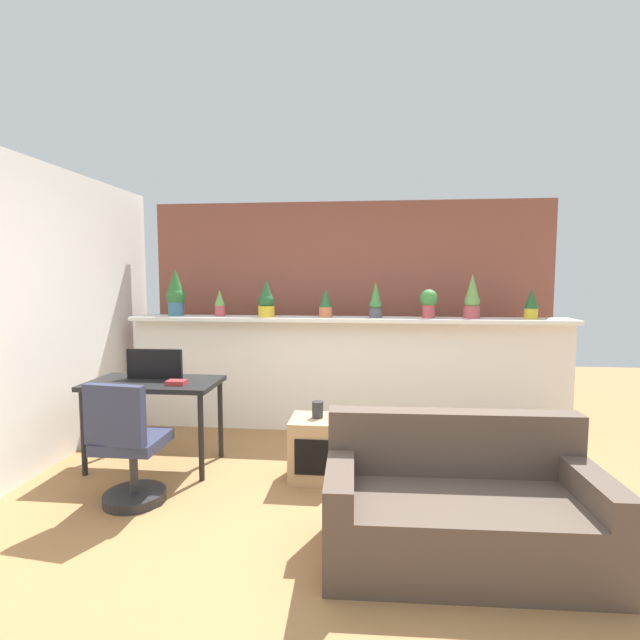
{
  "coord_description": "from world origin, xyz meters",
  "views": [
    {
      "loc": [
        0.23,
        -2.97,
        1.64
      ],
      "look_at": [
        -0.21,
        1.39,
        1.24
      ],
      "focal_mm": 26.6,
      "sensor_mm": 36.0,
      "label": 1
    }
  ],
  "objects_px": {
    "potted_plant_3": "(326,303)",
    "potted_plant_4": "(376,302)",
    "side_cube_shelf": "(315,448)",
    "potted_plant_2": "(266,300)",
    "book_on_desk": "(177,382)",
    "potted_plant_7": "(531,303)",
    "potted_plant_5": "(429,302)",
    "office_chair": "(128,453)",
    "desk": "(154,390)",
    "potted_plant_6": "(472,299)",
    "vase_on_shelf": "(318,410)",
    "potted_plant_1": "(220,303)",
    "tv_monitor": "(155,364)",
    "potted_plant_0": "(176,293)",
    "couch": "(460,510)"
  },
  "relations": [
    {
      "from": "potted_plant_1",
      "to": "potted_plant_3",
      "type": "bearing_deg",
      "value": -1.27
    },
    {
      "from": "potted_plant_5",
      "to": "potted_plant_7",
      "type": "bearing_deg",
      "value": -0.81
    },
    {
      "from": "tv_monitor",
      "to": "potted_plant_4",
      "type": "bearing_deg",
      "value": 28.35
    },
    {
      "from": "desk",
      "to": "couch",
      "type": "xyz_separation_m",
      "value": [
        2.37,
        -1.11,
        -0.38
      ]
    },
    {
      "from": "desk",
      "to": "vase_on_shelf",
      "type": "height_order",
      "value": "desk"
    },
    {
      "from": "potted_plant_6",
      "to": "potted_plant_7",
      "type": "height_order",
      "value": "potted_plant_6"
    },
    {
      "from": "potted_plant_5",
      "to": "side_cube_shelf",
      "type": "bearing_deg",
      "value": -129.74
    },
    {
      "from": "desk",
      "to": "book_on_desk",
      "type": "distance_m",
      "value": 0.3
    },
    {
      "from": "potted_plant_0",
      "to": "tv_monitor",
      "type": "relative_size",
      "value": 1.03
    },
    {
      "from": "potted_plant_6",
      "to": "potted_plant_7",
      "type": "bearing_deg",
      "value": -1.72
    },
    {
      "from": "potted_plant_1",
      "to": "tv_monitor",
      "type": "relative_size",
      "value": 0.58
    },
    {
      "from": "potted_plant_0",
      "to": "side_cube_shelf",
      "type": "relative_size",
      "value": 1.02
    },
    {
      "from": "vase_on_shelf",
      "to": "tv_monitor",
      "type": "bearing_deg",
      "value": 173.19
    },
    {
      "from": "potted_plant_6",
      "to": "side_cube_shelf",
      "type": "distance_m",
      "value": 2.25
    },
    {
      "from": "book_on_desk",
      "to": "potted_plant_6",
      "type": "bearing_deg",
      "value": 25.49
    },
    {
      "from": "office_chair",
      "to": "vase_on_shelf",
      "type": "height_order",
      "value": "office_chair"
    },
    {
      "from": "potted_plant_1",
      "to": "potted_plant_7",
      "type": "relative_size",
      "value": 0.93
    },
    {
      "from": "potted_plant_7",
      "to": "book_on_desk",
      "type": "xyz_separation_m",
      "value": [
        -3.2,
        -1.23,
        -0.6
      ]
    },
    {
      "from": "potted_plant_6",
      "to": "vase_on_shelf",
      "type": "xyz_separation_m",
      "value": [
        -1.45,
        -1.23,
        -0.85
      ]
    },
    {
      "from": "potted_plant_2",
      "to": "side_cube_shelf",
      "type": "relative_size",
      "value": 0.79
    },
    {
      "from": "potted_plant_7",
      "to": "vase_on_shelf",
      "type": "distance_m",
      "value": 2.5
    },
    {
      "from": "potted_plant_5",
      "to": "side_cube_shelf",
      "type": "relative_size",
      "value": 0.59
    },
    {
      "from": "potted_plant_4",
      "to": "potted_plant_0",
      "type": "bearing_deg",
      "value": 179.66
    },
    {
      "from": "potted_plant_3",
      "to": "potted_plant_4",
      "type": "relative_size",
      "value": 0.79
    },
    {
      "from": "potted_plant_2",
      "to": "potted_plant_4",
      "type": "xyz_separation_m",
      "value": [
        1.15,
        0.04,
        -0.02
      ]
    },
    {
      "from": "potted_plant_5",
      "to": "potted_plant_6",
      "type": "height_order",
      "value": "potted_plant_6"
    },
    {
      "from": "desk",
      "to": "vase_on_shelf",
      "type": "bearing_deg",
      "value": -3.73
    },
    {
      "from": "potted_plant_5",
      "to": "couch",
      "type": "relative_size",
      "value": 0.19
    },
    {
      "from": "potted_plant_2",
      "to": "desk",
      "type": "relative_size",
      "value": 0.36
    },
    {
      "from": "office_chair",
      "to": "vase_on_shelf",
      "type": "xyz_separation_m",
      "value": [
        1.29,
        0.61,
        0.18
      ]
    },
    {
      "from": "tv_monitor",
      "to": "side_cube_shelf",
      "type": "xyz_separation_m",
      "value": [
        1.43,
        -0.2,
        -0.63
      ]
    },
    {
      "from": "vase_on_shelf",
      "to": "potted_plant_7",
      "type": "bearing_deg",
      "value": 30.76
    },
    {
      "from": "potted_plant_0",
      "to": "potted_plant_3",
      "type": "height_order",
      "value": "potted_plant_0"
    },
    {
      "from": "potted_plant_7",
      "to": "office_chair",
      "type": "height_order",
      "value": "potted_plant_7"
    },
    {
      "from": "potted_plant_2",
      "to": "potted_plant_7",
      "type": "distance_m",
      "value": 2.7
    },
    {
      "from": "potted_plant_3",
      "to": "office_chair",
      "type": "relative_size",
      "value": 0.33
    },
    {
      "from": "potted_plant_3",
      "to": "potted_plant_7",
      "type": "xyz_separation_m",
      "value": [
        2.07,
        0.01,
        0.01
      ]
    },
    {
      "from": "side_cube_shelf",
      "to": "potted_plant_2",
      "type": "bearing_deg",
      "value": 118.7
    },
    {
      "from": "potted_plant_2",
      "to": "office_chair",
      "type": "xyz_separation_m",
      "value": [
        -0.62,
        -1.78,
        -1.0
      ]
    },
    {
      "from": "potted_plant_5",
      "to": "book_on_desk",
      "type": "distance_m",
      "value": 2.59
    },
    {
      "from": "potted_plant_2",
      "to": "potted_plant_3",
      "type": "xyz_separation_m",
      "value": [
        0.63,
        0.03,
        -0.03
      ]
    },
    {
      "from": "potted_plant_0",
      "to": "desk",
      "type": "xyz_separation_m",
      "value": [
        0.26,
        -1.13,
        -0.8
      ]
    },
    {
      "from": "couch",
      "to": "potted_plant_5",
      "type": "bearing_deg",
      "value": 88.15
    },
    {
      "from": "desk",
      "to": "couch",
      "type": "distance_m",
      "value": 2.64
    },
    {
      "from": "office_chair",
      "to": "book_on_desk",
      "type": "bearing_deg",
      "value": 78.18
    },
    {
      "from": "potted_plant_4",
      "to": "office_chair",
      "type": "distance_m",
      "value": 2.73
    },
    {
      "from": "desk",
      "to": "potted_plant_6",
      "type": "bearing_deg",
      "value": 21.49
    },
    {
      "from": "potted_plant_0",
      "to": "potted_plant_4",
      "type": "bearing_deg",
      "value": -0.34
    },
    {
      "from": "potted_plant_4",
      "to": "book_on_desk",
      "type": "distance_m",
      "value": 2.15
    },
    {
      "from": "vase_on_shelf",
      "to": "book_on_desk",
      "type": "xyz_separation_m",
      "value": [
        -1.17,
        -0.03,
        0.2
      ]
    }
  ]
}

